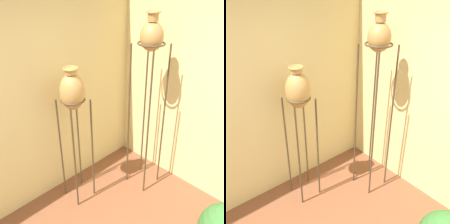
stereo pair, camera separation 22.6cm
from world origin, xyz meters
TOP-DOWN VIEW (x-y plane):
  - vase_stand_tall at (1.57, 1.25)m, footprint 0.32×0.32m
  - vase_stand_medium at (0.80, 1.65)m, footprint 0.28×0.28m

SIDE VIEW (x-z plane):
  - vase_stand_medium at x=0.80m, z-range 0.54..2.23m
  - vase_stand_tall at x=1.57m, z-range 0.73..2.92m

